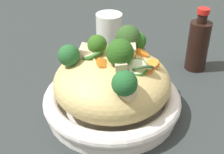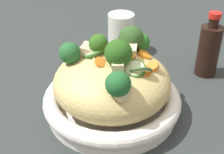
{
  "view_description": "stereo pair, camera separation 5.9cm",
  "coord_description": "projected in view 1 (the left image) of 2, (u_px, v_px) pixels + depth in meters",
  "views": [
    {
      "loc": [
        0.46,
        0.2,
        0.4
      ],
      "look_at": [
        0.0,
        0.0,
        0.08
      ],
      "focal_mm": 49.86,
      "sensor_mm": 36.0,
      "label": 1
    },
    {
      "loc": [
        0.43,
        0.25,
        0.4
      ],
      "look_at": [
        0.0,
        0.0,
        0.08
      ],
      "focal_mm": 49.86,
      "sensor_mm": 36.0,
      "label": 2
    }
  ],
  "objects": [
    {
      "name": "drinking_glass",
      "position": [
        109.0,
        33.0,
        0.83
      ],
      "size": [
        0.07,
        0.07,
        0.11
      ],
      "color": "silver",
      "rests_on": "ground_plane"
    },
    {
      "name": "serving_bowl",
      "position": [
        112.0,
        101.0,
        0.62
      ],
      "size": [
        0.27,
        0.27,
        0.05
      ],
      "color": "white",
      "rests_on": "ground_plane"
    },
    {
      "name": "zucchini_slices",
      "position": [
        117.0,
        61.0,
        0.56
      ],
      "size": [
        0.06,
        0.15,
        0.04
      ],
      "color": "beige",
      "rests_on": "serving_bowl"
    },
    {
      "name": "ground_plane",
      "position": [
        112.0,
        111.0,
        0.63
      ],
      "size": [
        3.0,
        3.0,
        0.0
      ],
      "primitive_type": "plane",
      "color": "#2A3130"
    },
    {
      "name": "chicken_chunks",
      "position": [
        115.0,
        59.0,
        0.56
      ],
      "size": [
        0.13,
        0.14,
        0.04
      ],
      "color": "beige",
      "rests_on": "serving_bowl"
    },
    {
      "name": "carrot_coins",
      "position": [
        130.0,
        59.0,
        0.57
      ],
      "size": [
        0.11,
        0.14,
        0.03
      ],
      "color": "orange",
      "rests_on": "serving_bowl"
    },
    {
      "name": "broccoli_florets",
      "position": [
        115.0,
        52.0,
        0.56
      ],
      "size": [
        0.2,
        0.18,
        0.07
      ],
      "color": "#97BE6F",
      "rests_on": "serving_bowl"
    },
    {
      "name": "soy_sauce_bottle",
      "position": [
        198.0,
        44.0,
        0.74
      ],
      "size": [
        0.05,
        0.05,
        0.15
      ],
      "color": "black",
      "rests_on": "ground_plane"
    },
    {
      "name": "noodle_heap",
      "position": [
        112.0,
        82.0,
        0.59
      ],
      "size": [
        0.22,
        0.22,
        0.11
      ],
      "color": "tan",
      "rests_on": "serving_bowl"
    }
  ]
}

